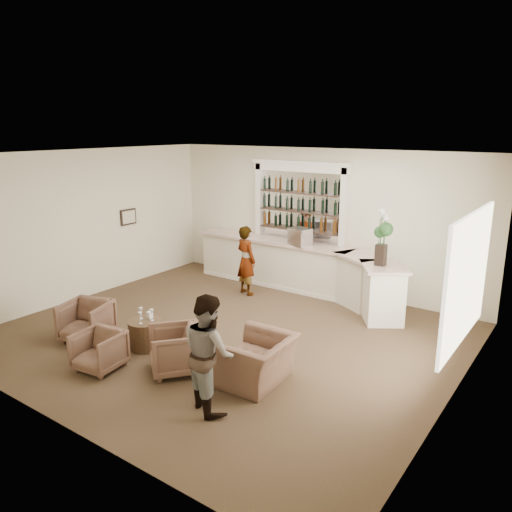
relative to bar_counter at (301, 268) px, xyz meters
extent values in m
plane|color=brown|center=(0.16, -3.00, -0.57)|extent=(8.00, 8.00, 0.00)
cube|color=#EFE5C6|center=(0.16, 0.50, 1.08)|extent=(8.00, 0.04, 3.30)
cube|color=#EFE5C6|center=(-3.84, -3.00, 1.08)|extent=(0.04, 7.00, 3.30)
cube|color=#EFE5C6|center=(4.16, -3.00, 1.08)|extent=(0.04, 7.00, 3.30)
cube|color=white|center=(0.16, -3.00, 2.73)|extent=(8.00, 7.00, 0.04)
cube|color=white|center=(4.13, -2.50, 1.13)|extent=(0.05, 2.40, 1.90)
cube|color=black|center=(-3.81, -1.80, 1.08)|extent=(0.04, 0.46, 0.38)
cube|color=beige|center=(-3.78, -1.80, 1.08)|extent=(0.01, 0.38, 0.30)
cube|color=white|center=(-0.84, 0.15, -0.03)|extent=(4.00, 0.70, 1.08)
cube|color=beige|center=(-0.84, 0.13, 0.54)|extent=(4.10, 0.82, 0.06)
cube|color=white|center=(1.51, -0.08, -0.03)|extent=(1.12, 1.04, 1.08)
cube|color=beige|center=(1.51, -0.10, 0.54)|extent=(1.27, 1.19, 0.06)
cube|color=white|center=(2.21, -0.60, -0.03)|extent=(1.08, 1.14, 1.08)
cube|color=beige|center=(2.21, -0.62, 0.54)|extent=(1.24, 1.29, 0.06)
cube|color=white|center=(-0.84, -0.18, -0.52)|extent=(4.00, 0.06, 0.10)
cube|color=white|center=(-0.34, 0.48, 1.38)|extent=(2.15, 0.02, 1.65)
cube|color=white|center=(-1.49, 0.42, 0.88)|extent=(0.14, 0.16, 2.90)
cube|color=white|center=(0.81, 0.42, 0.88)|extent=(0.14, 0.16, 2.90)
cube|color=white|center=(-0.34, 0.42, 2.27)|extent=(2.52, 0.16, 0.18)
cube|color=white|center=(-0.34, 0.42, 2.39)|extent=(2.64, 0.20, 0.08)
cube|color=#36241B|center=(-0.34, 0.37, 0.81)|extent=(2.05, 0.20, 0.03)
cube|color=#36241B|center=(-0.34, 0.37, 1.25)|extent=(2.05, 0.20, 0.03)
cube|color=#36241B|center=(-0.34, 0.37, 1.69)|extent=(2.05, 0.20, 0.03)
cylinder|color=brown|center=(-0.68, -4.22, -0.32)|extent=(0.59, 0.59, 0.50)
imported|color=gray|center=(-0.96, -0.86, 0.23)|extent=(0.67, 0.54, 1.60)
imported|color=gray|center=(1.49, -5.04, 0.25)|extent=(0.99, 0.91, 1.64)
imported|color=brown|center=(-1.80, -4.61, -0.21)|extent=(0.99, 1.00, 0.73)
imported|color=brown|center=(-0.67, -5.21, -0.26)|extent=(0.76, 0.78, 0.63)
imported|color=brown|center=(0.37, -4.55, -0.21)|extent=(1.11, 1.11, 0.73)
imported|color=brown|center=(1.61, -4.10, -0.21)|extent=(1.02, 1.16, 0.72)
cube|color=silver|center=(0.00, -0.09, 0.76)|extent=(0.53, 0.48, 0.39)
cube|color=black|center=(2.14, -0.64, 0.77)|extent=(0.19, 0.19, 0.42)
cube|color=white|center=(-0.70, -4.08, -0.01)|extent=(0.08, 0.08, 0.12)
camera|label=1|loc=(5.58, -9.71, 3.22)|focal=35.00mm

